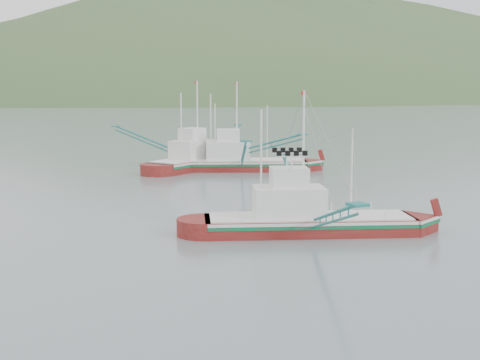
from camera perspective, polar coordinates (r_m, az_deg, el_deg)
name	(u,v)px	position (r m, az deg, el deg)	size (l,w,h in m)	color
ground	(280,241)	(42.84, 3.46, -5.25)	(1200.00, 1200.00, 0.00)	slate
main_boat	(308,203)	(44.88, 5.81, -1.97)	(14.45, 24.47, 10.30)	maroon
bg_boat_right	(240,151)	(78.49, 0.01, 2.46)	(15.62, 26.34, 11.20)	maroon
bg_boat_far	(200,149)	(80.92, -3.46, 2.70)	(18.75, 25.74, 11.34)	maroon
headland_right	(284,99)	(534.25, 3.79, 6.88)	(684.00, 432.00, 306.00)	#3B562C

